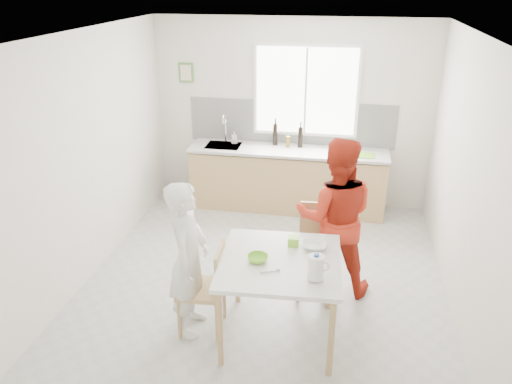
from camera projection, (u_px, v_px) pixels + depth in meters
ground at (265, 279)px, 5.73m from camera, size 4.50×4.50×0.00m
room_shell at (266, 142)px, 5.07m from camera, size 4.50×4.50×4.50m
window at (306, 91)px, 7.02m from camera, size 1.50×0.06×1.30m
backsplash at (291, 123)px, 7.25m from camera, size 3.00×0.02×0.65m
picture_frame at (186, 73)px, 7.23m from camera, size 0.22×0.03×0.28m
kitchen_counter at (287, 181)px, 7.32m from camera, size 2.84×0.64×1.37m
dining_table at (280, 268)px, 4.55m from camera, size 1.14×1.14×0.84m
chair_left at (208, 285)px, 4.73m from camera, size 0.45×0.45×0.92m
chair_far at (319, 245)px, 5.34m from camera, size 0.48×0.48×0.99m
person_white at (189, 259)px, 4.64m from camera, size 0.40×0.59×1.55m
person_red at (335, 217)px, 5.23m from camera, size 0.88×0.71×1.74m
bowl_green at (258, 258)px, 4.48m from camera, size 0.20×0.20×0.06m
bowl_white at (314, 246)px, 4.70m from camera, size 0.24×0.24×0.06m
milk_jug at (316, 267)px, 4.18m from camera, size 0.18×0.13×0.23m
green_box at (293, 241)px, 4.74m from camera, size 0.11×0.11×0.09m
spoon at (269, 271)px, 4.32m from camera, size 0.15×0.07×0.01m
cutting_board at (361, 155)px, 6.87m from camera, size 0.35×0.25×0.01m
wine_bottle_a at (275, 134)px, 7.24m from camera, size 0.07×0.07×0.32m
wine_bottle_b at (300, 137)px, 7.14m from camera, size 0.07×0.07×0.30m
jar_amber at (288, 142)px, 7.17m from camera, size 0.06×0.06×0.16m
soap_bottle at (234, 137)px, 7.34m from camera, size 0.09×0.09×0.17m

